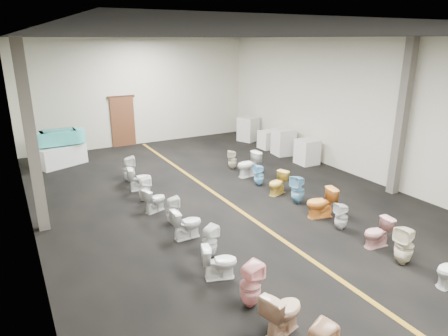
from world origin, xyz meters
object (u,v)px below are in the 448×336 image
Objects in this scene: toilet_left_2 at (283,311)px; toilet_right_5 at (321,203)px; toilet_right_8 at (259,175)px; toilet_right_9 at (249,164)px; toilet_left_8 at (154,200)px; appliance_crate_a at (307,152)px; appliance_crate_b at (283,142)px; toilet_right_4 at (341,217)px; toilet_left_10 at (140,179)px; toilet_right_6 at (298,190)px; bathtub at (58,137)px; toilet_right_7 at (278,183)px; appliance_crate_d at (248,129)px; toilet_right_2 at (404,245)px; appliance_crate_c at (268,140)px; display_table at (61,155)px; toilet_right_10 at (232,160)px; toilet_left_3 at (251,285)px; toilet_right_3 at (378,233)px; toilet_left_6 at (187,223)px; toilet_left_7 at (173,210)px; toilet_left_9 at (145,189)px; toilet_left_4 at (220,262)px; toilet_left_5 at (210,242)px; toilet_left_11 at (129,169)px.

toilet_right_5 reaches higher than toilet_left_2.
toilet_right_9 is (0.19, 0.92, 0.07)m from toilet_right_8.
toilet_right_8 is at bearing -165.70° from toilet_right_5.
toilet_left_2 is 5.44m from toilet_left_8.
appliance_crate_a is 0.88× the size of appliance_crate_b.
toilet_right_4 is 4.46m from toilet_right_9.
toilet_left_10 is 4.78m from toilet_right_6.
bathtub is 2.70× the size of toilet_right_7.
toilet_right_2 is at bearing -105.26° from appliance_crate_d.
toilet_right_4 is at bearing 171.37° from toilet_right_2.
toilet_left_2 is at bearing -20.58° from toilet_right_8.
toilet_left_10 is at bearing -141.89° from toilet_right_7.
appliance_crate_b is at bearing -90.00° from appliance_crate_c.
display_table is 7.41m from toilet_right_8.
appliance_crate_b is 8.32m from toilet_right_2.
toilet_left_2 is 7.20m from toilet_left_10.
toilet_right_10 is at bearing 170.96° from toilet_right_2.
toilet_left_3 is 1.21× the size of toilet_right_4.
toilet_right_3 is at bearing -13.38° from toilet_right_6.
appliance_crate_a is 3.89m from toilet_right_6.
toilet_left_3 is at bearing -59.10° from toilet_right_7.
toilet_left_6 is at bearing -48.40° from toilet_right_8.
toilet_right_3 is (-2.74, -7.06, -0.18)m from appliance_crate_b.
appliance_crate_a is 1.33× the size of toilet_right_7.
appliance_crate_d is 1.51× the size of toilet_left_7.
toilet_left_7 reaches higher than toilet_right_8.
toilet_left_3 is (-6.34, -6.00, -0.04)m from appliance_crate_a.
toilet_left_6 reaches higher than toilet_left_7.
appliance_crate_a is at bearing 107.51° from toilet_right_7.
toilet_right_10 is (0.12, 7.18, -0.08)m from toilet_right_2.
appliance_crate_c is 5.97m from toilet_right_6.
toilet_left_2 is 5.96m from toilet_right_7.
toilet_left_9 reaches higher than toilet_right_8.
toilet_right_4 is (3.58, -3.25, 0.01)m from toilet_left_8.
appliance_crate_b is at bearing -21.28° from bathtub.
toilet_left_4 is at bearing -73.35° from toilet_right_4.
appliance_crate_b reaches higher than toilet_left_5.
appliance_crate_d reaches higher than toilet_left_10.
toilet_left_6 reaches higher than toilet_right_4.
appliance_crate_c is 1.09× the size of toilet_left_4.
toilet_right_4 is 0.84× the size of toilet_right_6.
appliance_crate_c is 0.98× the size of toilet_left_2.
toilet_left_5 is at bearing -80.96° from toilet_right_6.
toilet_left_2 is at bearing -82.99° from bathtub.
toilet_right_9 is at bearing 178.44° from toilet_right_8.
toilet_right_9 is (3.60, 6.65, 0.03)m from toilet_left_2.
toilet_right_6 is (-2.71, -5.32, 0.04)m from appliance_crate_c.
toilet_right_4 is at bearing -143.03° from toilet_left_11.
display_table is at bearing -157.62° from toilet_right_7.
toilet_left_5 is 4.08m from toilet_right_7.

